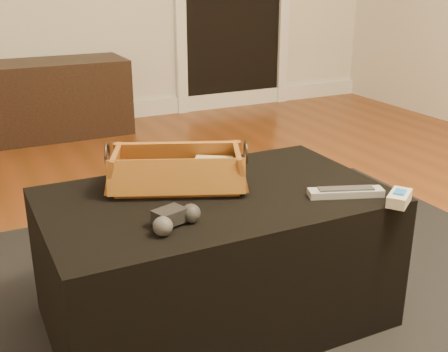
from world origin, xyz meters
name	(u,v)px	position (x,y,z in m)	size (l,w,h in m)	color
floor	(260,328)	(0.00, 0.00, -0.01)	(5.00, 5.50, 0.01)	brown
baseboard	(72,116)	(0.00, 2.73, 0.06)	(5.00, 0.04, 0.12)	white
media_cabinet	(30,101)	(-0.30, 2.51, 0.25)	(1.26, 0.45, 0.50)	black
area_rug	(222,326)	(-0.11, 0.05, 0.01)	(2.60, 2.00, 0.01)	black
ottoman	(215,258)	(-0.11, 0.10, 0.22)	(1.00, 0.60, 0.42)	black
tv_remote	(171,181)	(-0.21, 0.19, 0.46)	(0.22, 0.05, 0.02)	black
cloth_bundle	(213,169)	(-0.07, 0.18, 0.48)	(0.11, 0.08, 0.06)	tan
wicker_basket	(177,172)	(-0.18, 0.20, 0.48)	(0.46, 0.35, 0.14)	#AC5C27
game_controller	(174,218)	(-0.30, -0.06, 0.46)	(0.16, 0.12, 0.05)	black
silver_remote	(346,192)	(0.23, -0.08, 0.44)	(0.22, 0.12, 0.03)	#A9ADB1
cream_gadget	(399,198)	(0.33, -0.20, 0.45)	(0.11, 0.10, 0.04)	beige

